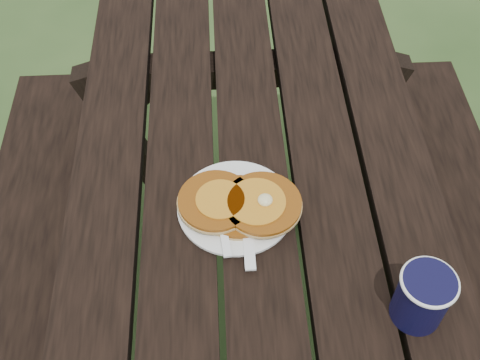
{
  "coord_description": "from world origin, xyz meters",
  "views": [
    {
      "loc": [
        -0.07,
        -0.55,
        1.71
      ],
      "look_at": [
        -0.03,
        0.17,
        0.8
      ],
      "focal_mm": 45.0,
      "sensor_mm": 36.0,
      "label": 1
    }
  ],
  "objects_px": {
    "plate": "(236,207)",
    "pancake_stack": "(241,203)",
    "picnic_table": "(257,354)",
    "coffee_cup": "(423,296)"
  },
  "relations": [
    {
      "from": "picnic_table",
      "to": "coffee_cup",
      "type": "bearing_deg",
      "value": -21.04
    },
    {
      "from": "plate",
      "to": "coffee_cup",
      "type": "distance_m",
      "value": 0.39
    },
    {
      "from": "plate",
      "to": "coffee_cup",
      "type": "relative_size",
      "value": 1.96
    },
    {
      "from": "picnic_table",
      "to": "pancake_stack",
      "type": "height_order",
      "value": "pancake_stack"
    },
    {
      "from": "pancake_stack",
      "to": "coffee_cup",
      "type": "distance_m",
      "value": 0.37
    },
    {
      "from": "picnic_table",
      "to": "plate",
      "type": "distance_m",
      "value": 0.41
    },
    {
      "from": "plate",
      "to": "pancake_stack",
      "type": "distance_m",
      "value": 0.02
    },
    {
      "from": "plate",
      "to": "pancake_stack",
      "type": "height_order",
      "value": "pancake_stack"
    },
    {
      "from": "picnic_table",
      "to": "coffee_cup",
      "type": "height_order",
      "value": "coffee_cup"
    },
    {
      "from": "plate",
      "to": "coffee_cup",
      "type": "bearing_deg",
      "value": -38.6
    }
  ]
}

